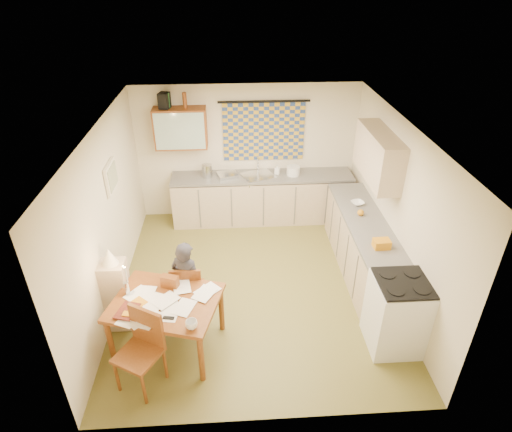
{
  "coord_description": "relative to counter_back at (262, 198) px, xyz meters",
  "views": [
    {
      "loc": [
        -0.3,
        -5.09,
        4.26
      ],
      "look_at": [
        0.03,
        0.2,
        1.11
      ],
      "focal_mm": 30.0,
      "sensor_mm": 36.0,
      "label": 1
    }
  ],
  "objects": [
    {
      "name": "fruit_orange",
      "position": [
        1.39,
        -1.52,
        0.52
      ],
      "size": [
        0.1,
        0.1,
        0.1
      ],
      "primitive_type": "sphere",
      "color": "orange",
      "rests_on": "counter_right"
    },
    {
      "name": "book",
      "position": [
        -1.81,
        -3.08,
        0.31
      ],
      "size": [
        0.42,
        0.42,
        0.02
      ],
      "primitive_type": "imported",
      "rotation": [
        0.0,
        0.0,
        -0.73
      ],
      "color": "orange",
      "rests_on": "dining_table"
    },
    {
      "name": "upper_cabinet_right",
      "position": [
        1.57,
        -1.4,
        1.4
      ],
      "size": [
        0.34,
        1.3,
        0.7
      ],
      "primitive_type": "cube",
      "color": "tan",
      "rests_on": "wall_right"
    },
    {
      "name": "lampshade",
      "position": [
        -2.1,
        -2.65,
        0.68
      ],
      "size": [
        0.2,
        0.2,
        0.22
      ],
      "primitive_type": "cone",
      "color": "beige",
      "rests_on": "shelf_stand"
    },
    {
      "name": "chair_near",
      "position": [
        -1.66,
        -3.63,
        -0.14
      ],
      "size": [
        0.61,
        0.61,
        0.99
      ],
      "rotation": [
        0.0,
        0.0,
        -0.52
      ],
      "color": "#683311",
      "rests_on": "floor"
    },
    {
      "name": "wall_back",
      "position": [
        -0.26,
        0.31,
        0.8
      ],
      "size": [
        4.0,
        0.02,
        2.5
      ],
      "primitive_type": "cube",
      "color": "beige",
      "rests_on": "floor"
    },
    {
      "name": "mixing_bowl",
      "position": [
        0.56,
        0.0,
        0.55
      ],
      "size": [
        0.29,
        0.29,
        0.16
      ],
      "primitive_type": "cylinder",
      "rotation": [
        0.0,
        0.0,
        0.25
      ],
      "color": "white",
      "rests_on": "counter_back"
    },
    {
      "name": "dish_rack",
      "position": [
        -0.63,
        0.0,
        0.5
      ],
      "size": [
        0.42,
        0.38,
        0.06
      ],
      "primitive_type": "cube",
      "rotation": [
        0.0,
        0.0,
        0.27
      ],
      "color": "silver",
      "rests_on": "counter_back"
    },
    {
      "name": "candle_holder",
      "position": [
        -1.88,
        -2.92,
        0.39
      ],
      "size": [
        0.08,
        0.08,
        0.18
      ],
      "primitive_type": "cylinder",
      "rotation": [
        0.0,
        0.0,
        -0.53
      ],
      "color": "silver",
      "rests_on": "dining_table"
    },
    {
      "name": "mug",
      "position": [
        -1.06,
        -3.54,
        0.35
      ],
      "size": [
        0.22,
        0.22,
        0.11
      ],
      "primitive_type": "imported",
      "rotation": [
        0.0,
        0.0,
        -0.34
      ],
      "color": "white",
      "rests_on": "dining_table"
    },
    {
      "name": "counter_right",
      "position": [
        1.44,
        -1.88,
        -0.0
      ],
      "size": [
        0.62,
        2.95,
        0.92
      ],
      "color": "tan",
      "rests_on": "floor"
    },
    {
      "name": "orange_box",
      "position": [
        -1.8,
        -3.31,
        0.32
      ],
      "size": [
        0.13,
        0.1,
        0.04
      ],
      "primitive_type": "cube",
      "rotation": [
        0.0,
        0.0,
        -0.18
      ],
      "color": "orange",
      "rests_on": "dining_table"
    },
    {
      "name": "counter_back",
      "position": [
        0.0,
        0.0,
        0.0
      ],
      "size": [
        3.3,
        0.62,
        0.92
      ],
      "color": "tan",
      "rests_on": "floor"
    },
    {
      "name": "magazine",
      "position": [
        -1.93,
        -3.21,
        0.31
      ],
      "size": [
        0.39,
        0.42,
        0.03
      ],
      "primitive_type": "imported",
      "rotation": [
        0.0,
        0.0,
        -0.3
      ],
      "color": "maroon",
      "rests_on": "dining_table"
    },
    {
      "name": "window_blind",
      "position": [
        0.04,
        0.27,
        1.2
      ],
      "size": [
        1.45,
        0.03,
        1.05
      ],
      "primitive_type": "cube",
      "color": "navy",
      "rests_on": "wall_back"
    },
    {
      "name": "bowl",
      "position": [
        1.44,
        -1.17,
        0.49
      ],
      "size": [
        0.31,
        0.31,
        0.05
      ],
      "primitive_type": "imported",
      "rotation": [
        0.0,
        0.0,
        0.3
      ],
      "color": "white",
      "rests_on": "counter_right"
    },
    {
      "name": "curtain_rod",
      "position": [
        0.04,
        0.25,
        1.75
      ],
      "size": [
        1.6,
        0.04,
        0.04
      ],
      "primitive_type": "cylinder",
      "rotation": [
        0.0,
        1.57,
        0.0
      ],
      "color": "black",
      "rests_on": "wall_back"
    },
    {
      "name": "papers",
      "position": [
        -1.4,
        -3.12,
        0.31
      ],
      "size": [
        1.21,
        0.91,
        0.02
      ],
      "rotation": [
        0.0,
        0.0,
        -0.27
      ],
      "color": "white",
      "rests_on": "dining_table"
    },
    {
      "name": "chair_far",
      "position": [
        -1.2,
        -2.52,
        -0.17
      ],
      "size": [
        0.41,
        0.41,
        0.9
      ],
      "rotation": [
        0.0,
        0.0,
        3.14
      ],
      "color": "#683311",
      "rests_on": "floor"
    },
    {
      "name": "wall_left",
      "position": [
        -2.27,
        -1.95,
        0.8
      ],
      "size": [
        0.02,
        4.5,
        2.5
      ],
      "primitive_type": "cube",
      "color": "beige",
      "rests_on": "floor"
    },
    {
      "name": "kettle",
      "position": [
        -0.99,
        0.0,
        0.59
      ],
      "size": [
        0.23,
        0.23,
        0.24
      ],
      "primitive_type": "cylinder",
      "rotation": [
        0.0,
        0.0,
        0.3
      ],
      "color": "silver",
      "rests_on": "counter_back"
    },
    {
      "name": "wall_front",
      "position": [
        -0.26,
        -4.21,
        0.8
      ],
      "size": [
        4.0,
        0.02,
        2.5
      ],
      "primitive_type": "cube",
      "color": "beige",
      "rests_on": "floor"
    },
    {
      "name": "sink",
      "position": [
        -0.08,
        0.0,
        0.43
      ],
      "size": [
        0.67,
        0.61,
        0.1
      ],
      "primitive_type": "cube",
      "rotation": [
        0.0,
        0.0,
        0.35
      ],
      "color": "silver",
      "rests_on": "counter_back"
    },
    {
      "name": "bottle_green",
      "position": [
        -1.59,
        0.13,
        1.83
      ],
      "size": [
        0.08,
        0.08,
        0.26
      ],
      "primitive_type": "cylinder",
      "rotation": [
        0.0,
        0.0,
        -0.19
      ],
      "color": "#195926",
      "rests_on": "wall_cabinet"
    },
    {
      "name": "framed_print",
      "position": [
        -2.23,
        -1.55,
        1.25
      ],
      "size": [
        0.04,
        0.5,
        0.4
      ],
      "primitive_type": "cube",
      "color": "beige",
      "rests_on": "wall_left"
    },
    {
      "name": "soap_bottle",
      "position": [
        0.28,
        0.05,
        0.56
      ],
      "size": [
        0.15,
        0.15,
        0.18
      ],
      "primitive_type": "imported",
      "rotation": [
        0.0,
        0.0,
        -0.43
      ],
      "color": "white",
      "rests_on": "counter_back"
    },
    {
      "name": "orange_bag",
      "position": [
        1.44,
        -2.38,
        0.53
      ],
      "size": [
        0.23,
        0.17,
        0.12
      ],
      "primitive_type": "cube",
      "rotation": [
        0.0,
        0.0,
        0.03
      ],
      "color": "orange",
      "rests_on": "counter_right"
    },
    {
      "name": "stove",
      "position": [
        1.44,
        -3.21,
        0.05
      ],
      "size": [
        0.65,
        0.65,
        1.01
      ],
      "color": "white",
      "rests_on": "floor"
    },
    {
      "name": "ceiling",
      "position": [
        -0.26,
        -1.95,
        2.06
      ],
      "size": [
        4.0,
        4.5,
        0.02
      ],
      "primitive_type": "cube",
      "color": "white",
      "rests_on": "floor"
    },
    {
      "name": "letter_rack",
      "position": [
        -1.37,
        -2.81,
        0.38
      ],
      "size": [
        0.24,
        0.17,
        0.16
      ],
      "primitive_type": "cube",
      "rotation": [
        0.0,
        0.0,
        -0.35
      ],
      "color": "#683311",
      "rests_on": "dining_table"
    },
    {
      "name": "wall_cabinet_glass",
      "position": [
        -1.41,
        -0.04,
        1.35
      ],
      "size": [
        0.84,
        0.02,
        0.64
      ],
      "primitive_type": "cube",
      "color": "#99B2A5",
      "rests_on": "wall_back"
    },
    {
      "name": "person",
      "position": [
        -1.19,
        -2.59,
        0.17
      ],
      "size": [
        0.7,
        0.67,
        1.25
      ],
      "primitive_type": "imported",
      "rotation": [
        0.0,
        0.0,
        2.67
      ],
      "color": "black",
      "rests_on": "floor"
    },
    {
      "name": "print_canvas",
      "position": [
        -2.21,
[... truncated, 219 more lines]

